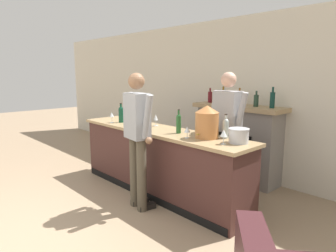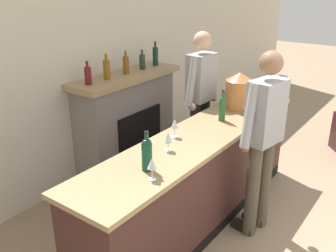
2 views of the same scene
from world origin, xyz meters
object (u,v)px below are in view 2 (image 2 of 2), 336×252
Objects in this scene: person_customer at (263,138)px; wine_glass_mid_counter at (152,164)px; ice_bucket_steel at (249,91)px; wine_glass_by_dispenser at (175,125)px; potted_plant_corner at (231,104)px; person_bartender at (201,99)px; wine_bottle_rose_blush at (233,91)px; copper_dispenser at (239,91)px; wine_bottle_cabernet_heavy at (222,107)px; wine_glass_near_bucket at (261,92)px; wine_glass_back_row at (247,106)px; wine_glass_front_left at (168,138)px; fireplace_stone at (127,121)px; wine_bottle_burgundy_dark at (147,153)px.

wine_glass_mid_counter is at bearing 162.79° from person_customer.
ice_bucket_steel is 1.36× the size of wine_glass_by_dispenser.
potted_plant_corner is 0.40× the size of person_bartender.
wine_bottle_rose_blush is at bearing -153.55° from potted_plant_corner.
person_customer reaches higher than copper_dispenser.
wine_bottle_cabernet_heavy is 0.82m from wine_glass_near_bucket.
potted_plant_corner is 1.92m from ice_bucket_steel.
wine_bottle_rose_blush is at bearing 45.46° from wine_glass_back_row.
wine_glass_by_dispenser reaches higher than wine_glass_back_row.
ice_bucket_steel is 1.41× the size of wine_glass_front_left.
copper_dispenser is 2.37× the size of wine_glass_mid_counter.
wine_glass_mid_counter is 1.01× the size of wine_glass_front_left.
wine_glass_back_row is (-0.13, -0.66, 0.08)m from person_bartender.
person_customer is at bearing -138.39° from wine_bottle_rose_blush.
person_bartender is 7.37× the size of ice_bucket_steel.
fireplace_stone reaches higher than wine_bottle_cabernet_heavy.
wine_glass_mid_counter is (-1.43, -1.56, 0.46)m from fireplace_stone.
person_bartender is (-1.95, -0.55, 0.69)m from potted_plant_corner.
wine_glass_by_dispenser is at bearing 174.84° from copper_dispenser.
fireplace_stone is 1.72m from wine_glass_near_bucket.
person_bartender is 1.95m from wine_glass_mid_counter.
potted_plant_corner is 2.11m from wine_bottle_rose_blush.
fireplace_stone is at bearing 172.41° from potted_plant_corner.
fireplace_stone is at bearing 99.46° from wine_glass_back_row.
wine_bottle_rose_blush is at bearing 122.43° from wine_glass_near_bucket.
wine_bottle_rose_blush is 1.28m from wine_glass_by_dispenser.
wine_glass_back_row is 0.85× the size of wine_glass_mid_counter.
wine_bottle_cabernet_heavy is 2.21× the size of wine_glass_back_row.
wine_glass_near_bucket is at bearing 2.56° from wine_glass_mid_counter.
ice_bucket_steel reaches higher than wine_glass_back_row.
wine_glass_by_dispenser is (-1.11, 0.10, -0.08)m from copper_dispenser.
wine_bottle_rose_blush is 1.76× the size of wine_glass_mid_counter.
wine_bottle_rose_blush is at bearing 17.93° from wine_bottle_cabernet_heavy.
wine_bottle_burgundy_dark is at bearing -162.83° from wine_glass_by_dispenser.
wine_bottle_rose_blush is 1.57m from wine_glass_front_left.
wine_glass_by_dispenser is (-0.94, 0.29, 0.02)m from wine_glass_back_row.
person_customer is 1.24m from person_bartender.
person_customer reaches higher than fireplace_stone.
wine_glass_mid_counter is (-1.18, 0.37, 0.11)m from person_customer.
potted_plant_corner is 4.16× the size of wine_glass_mid_counter.
ice_bucket_steel reaches higher than potted_plant_corner.
wine_bottle_rose_blush is (1.93, 0.26, -0.01)m from wine_bottle_burgundy_dark.
copper_dispenser is 1.26× the size of wine_bottle_cabernet_heavy.
ice_bucket_steel is (0.43, 0.06, -0.12)m from copper_dispenser.
ice_bucket_steel is at bearing 66.92° from wine_glass_near_bucket.
wine_glass_by_dispenser reaches higher than potted_plant_corner.
wine_bottle_cabernet_heavy is at bearing -12.69° from wine_glass_by_dispenser.
wine_bottle_burgundy_dark is 1.84× the size of wine_glass_mid_counter.
wine_glass_front_left is at bearing 178.88° from wine_bottle_cabernet_heavy.
wine_glass_by_dispenser is (0.28, 0.13, 0.00)m from wine_glass_front_left.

